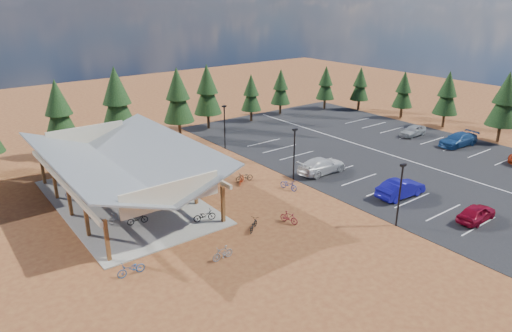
% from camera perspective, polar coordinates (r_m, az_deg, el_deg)
% --- Properties ---
extents(ground, '(140.00, 140.00, 0.00)m').
position_cam_1_polar(ground, '(40.24, 1.25, -4.17)').
color(ground, brown).
rests_on(ground, ground).
extents(asphalt_lot, '(27.00, 44.00, 0.04)m').
position_cam_1_polar(asphalt_lot, '(54.64, 14.62, 1.95)').
color(asphalt_lot, black).
rests_on(asphalt_lot, ground).
extents(concrete_pad, '(10.60, 18.60, 0.10)m').
position_cam_1_polar(concrete_pad, '(41.35, -15.93, -4.23)').
color(concrete_pad, gray).
rests_on(concrete_pad, ground).
extents(bike_pavilion, '(11.65, 19.40, 4.97)m').
position_cam_1_polar(bike_pavilion, '(39.97, -16.45, 0.69)').
color(bike_pavilion, '#532C17').
rests_on(bike_pavilion, concrete_pad).
extents(lamp_post_0, '(0.50, 0.25, 5.14)m').
position_cam_1_polar(lamp_post_0, '(36.20, 17.57, -2.96)').
color(lamp_post_0, black).
rests_on(lamp_post_0, ground).
extents(lamp_post_1, '(0.50, 0.25, 5.14)m').
position_cam_1_polar(lamp_post_1, '(43.58, 4.80, 1.95)').
color(lamp_post_1, black).
rests_on(lamp_post_1, ground).
extents(lamp_post_2, '(0.50, 0.25, 5.14)m').
position_cam_1_polar(lamp_post_2, '(52.70, -3.96, 5.26)').
color(lamp_post_2, black).
rests_on(lamp_post_2, ground).
extents(trash_bin_0, '(0.60, 0.60, 0.90)m').
position_cam_1_polar(trash_bin_0, '(41.94, -5.89, -2.55)').
color(trash_bin_0, '#4B371A').
rests_on(trash_bin_0, ground).
extents(trash_bin_1, '(0.60, 0.60, 0.90)m').
position_cam_1_polar(trash_bin_1, '(42.39, -6.43, -2.31)').
color(trash_bin_1, '#4B371A').
rests_on(trash_bin_1, ground).
extents(pine_2, '(3.71, 3.71, 8.65)m').
position_cam_1_polar(pine_2, '(53.51, -23.45, 6.40)').
color(pine_2, '#382314').
rests_on(pine_2, ground).
extents(pine_3, '(4.12, 4.12, 9.60)m').
position_cam_1_polar(pine_3, '(54.09, -17.01, 7.97)').
color(pine_3, '#382314').
rests_on(pine_3, ground).
extents(pine_4, '(3.79, 3.79, 8.84)m').
position_cam_1_polar(pine_4, '(57.04, -9.76, 8.70)').
color(pine_4, '#382314').
rests_on(pine_4, ground).
extents(pine_5, '(3.69, 3.69, 8.59)m').
position_cam_1_polar(pine_5, '(60.83, -6.12, 9.46)').
color(pine_5, '#382314').
rests_on(pine_5, ground).
extents(pine_6, '(2.86, 2.86, 6.67)m').
position_cam_1_polar(pine_6, '(64.47, -0.62, 9.14)').
color(pine_6, '#382314').
rests_on(pine_6, ground).
extents(pine_7, '(2.92, 2.92, 6.80)m').
position_cam_1_polar(pine_7, '(68.47, 3.10, 9.85)').
color(pine_7, '#382314').
rests_on(pine_7, ground).
extents(pine_8, '(2.89, 2.89, 6.73)m').
position_cam_1_polar(pine_8, '(72.60, 8.70, 10.23)').
color(pine_8, '#382314').
rests_on(pine_8, ground).
extents(pine_10, '(3.68, 3.68, 8.56)m').
position_cam_1_polar(pine_10, '(62.12, 28.70, 7.28)').
color(pine_10, '#382314').
rests_on(pine_10, ground).
extents(pine_11, '(3.26, 3.26, 7.59)m').
position_cam_1_polar(pine_11, '(66.44, 22.80, 8.39)').
color(pine_11, '#382314').
rests_on(pine_11, ground).
extents(pine_12, '(2.91, 2.91, 6.77)m').
position_cam_1_polar(pine_12, '(69.60, 17.97, 9.06)').
color(pine_12, '#382314').
rests_on(pine_12, ground).
extents(pine_13, '(2.86, 2.86, 6.66)m').
position_cam_1_polar(pine_13, '(72.99, 12.89, 9.97)').
color(pine_13, '#382314').
rests_on(pine_13, ground).
extents(bike_0, '(1.70, 0.87, 0.85)m').
position_cam_1_polar(bike_0, '(36.85, -14.60, -6.43)').
color(bike_0, black).
rests_on(bike_0, concrete_pad).
extents(bike_1, '(1.59, 0.80, 0.92)m').
position_cam_1_polar(bike_1, '(37.56, -17.07, -6.09)').
color(bike_1, '#94979C').
rests_on(bike_1, concrete_pad).
extents(bike_2, '(1.79, 0.75, 0.92)m').
position_cam_1_polar(bike_2, '(43.53, -21.69, -2.94)').
color(bike_2, navy).
rests_on(bike_2, concrete_pad).
extents(bike_3, '(1.54, 0.44, 0.93)m').
position_cam_1_polar(bike_3, '(44.46, -19.49, -2.15)').
color(bike_3, maroon).
rests_on(bike_3, concrete_pad).
extents(bike_4, '(1.90, 1.06, 0.95)m').
position_cam_1_polar(bike_4, '(36.33, -6.46, -6.17)').
color(bike_4, black).
rests_on(bike_4, concrete_pad).
extents(bike_5, '(1.62, 0.74, 0.94)m').
position_cam_1_polar(bike_5, '(39.09, -11.75, -4.49)').
color(bike_5, '#96979F').
rests_on(bike_5, concrete_pad).
extents(bike_6, '(1.85, 1.13, 0.92)m').
position_cam_1_polar(bike_6, '(44.06, -13.77, -1.74)').
color(bike_6, '#134B8D').
rests_on(bike_6, concrete_pad).
extents(bike_7, '(1.54, 0.47, 0.92)m').
position_cam_1_polar(bike_7, '(48.65, -16.34, 0.15)').
color(bike_7, maroon).
rests_on(bike_7, concrete_pad).
extents(bike_10, '(1.85, 0.71, 0.96)m').
position_cam_1_polar(bike_10, '(30.84, -15.34, -12.29)').
color(bike_10, '#224D89').
rests_on(bike_10, ground).
extents(bike_11, '(0.86, 1.69, 0.98)m').
position_cam_1_polar(bike_11, '(36.08, 4.14, -6.44)').
color(bike_11, maroon).
rests_on(bike_11, ground).
extents(bike_12, '(1.75, 1.53, 0.91)m').
position_cam_1_polar(bike_12, '(34.97, -0.34, -7.36)').
color(bike_12, black).
rests_on(bike_12, ground).
extents(bike_13, '(1.63, 0.49, 0.97)m').
position_cam_1_polar(bike_13, '(31.46, -4.19, -10.81)').
color(bike_13, gray).
rests_on(bike_13, ground).
extents(bike_14, '(0.99, 1.97, 0.99)m').
position_cam_1_polar(bike_14, '(42.11, 4.10, -2.33)').
color(bike_14, navy).
rests_on(bike_14, ground).
extents(bike_15, '(1.43, 1.21, 0.88)m').
position_cam_1_polar(bike_15, '(43.25, -1.82, -1.72)').
color(bike_15, maroon).
rests_on(bike_15, ground).
extents(bike_16, '(1.86, 0.97, 0.93)m').
position_cam_1_polar(bike_16, '(43.84, -1.47, -1.37)').
color(bike_16, black).
rests_on(bike_16, ground).
extents(car_0, '(4.04, 1.73, 1.36)m').
position_cam_1_polar(car_0, '(40.18, 25.85, -5.29)').
color(car_0, maroon).
rests_on(car_0, asphalt_lot).
extents(car_1, '(4.96, 1.98, 1.60)m').
position_cam_1_polar(car_1, '(42.29, 17.63, -2.68)').
color(car_1, '#120F8C').
rests_on(car_1, asphalt_lot).
extents(car_3, '(5.44, 2.27, 1.57)m').
position_cam_1_polar(car_3, '(46.21, 8.25, 0.07)').
color(car_3, silver).
rests_on(car_3, asphalt_lot).
extents(car_7, '(5.48, 2.73, 1.53)m').
position_cam_1_polar(car_7, '(59.19, 23.96, 3.04)').
color(car_7, navy).
rests_on(car_7, asphalt_lot).
extents(car_8, '(4.07, 1.68, 1.38)m').
position_cam_1_polar(car_8, '(61.37, 19.01, 4.21)').
color(car_8, '#969A9E').
rests_on(car_8, asphalt_lot).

